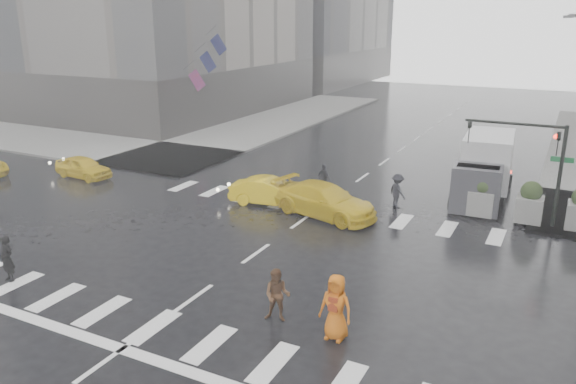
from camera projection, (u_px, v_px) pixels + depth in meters
The scene contains 16 objects.
ground at pixel (256, 253), 21.55m from camera, with size 120.00×120.00×0.00m, color black.
sidewalk_nw at pixel (155, 130), 44.86m from camera, with size 35.00×35.00×0.15m, color slate.
road_markings at pixel (256, 253), 21.55m from camera, with size 18.00×48.00×0.01m, color silver, non-canonical shape.
traffic_signal_pole at pixel (537, 154), 23.49m from camera, with size 4.45×0.42×4.50m.
planter_west at pixel (482, 196), 25.19m from camera, with size 1.10×1.10×1.80m.
planter_mid at pixel (530, 203), 24.33m from camera, with size 1.10×1.10×1.80m.
flag_cluster at pixel (205, 59), 42.13m from camera, with size 2.87×3.06×4.69m.
pedestrian_black at pixel (4, 237), 18.85m from camera, with size 1.07×1.08×2.43m.
pedestrian_brown at pixel (277, 295), 16.57m from camera, with size 0.80×0.62×1.65m, color #4C2F1B.
pedestrian_orange at pixel (336, 307), 15.60m from camera, with size 0.96×0.64×1.94m.
pedestrian_far_a at pixel (324, 179), 28.73m from camera, with size 0.89×0.54×1.52m, color black.
pedestrian_far_b at pixel (397, 191), 26.54m from camera, with size 1.06×0.59×1.64m, color black.
taxi_front at pixel (83, 167), 31.56m from camera, with size 1.44×3.58×1.22m, color gold.
taxi_mid at pixel (271, 192), 27.01m from camera, with size 1.37×3.92×1.29m, color gold.
taxi_rear at pixel (325, 200), 25.45m from camera, with size 2.06×4.46×1.47m, color gold.
box_truck at pixel (485, 167), 27.35m from camera, with size 2.23×5.96×3.16m.
Camera 1 is at (10.12, -17.14, 8.69)m, focal length 35.00 mm.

